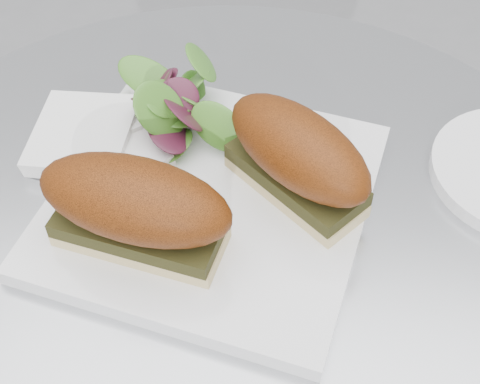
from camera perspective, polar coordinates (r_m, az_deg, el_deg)
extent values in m
cylinder|color=#ADAFB5|center=(0.56, -1.37, -5.21)|extent=(0.70, 0.70, 0.02)
cube|color=white|center=(0.58, -2.44, -0.61)|extent=(0.31, 0.31, 0.02)
cube|color=#D0BC82|center=(0.54, -8.45, -3.71)|extent=(0.14, 0.08, 0.01)
cube|color=black|center=(0.53, -8.62, -2.82)|extent=(0.14, 0.08, 0.01)
ellipsoid|color=#632909|center=(0.50, -9.02, -0.63)|extent=(0.17, 0.10, 0.06)
cube|color=#D0BC82|center=(0.57, 4.72, 0.59)|extent=(0.13, 0.12, 0.01)
cube|color=black|center=(0.56, 4.81, 1.51)|extent=(0.13, 0.12, 0.01)
ellipsoid|color=#632909|center=(0.54, 5.02, 3.75)|extent=(0.15, 0.14, 0.06)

